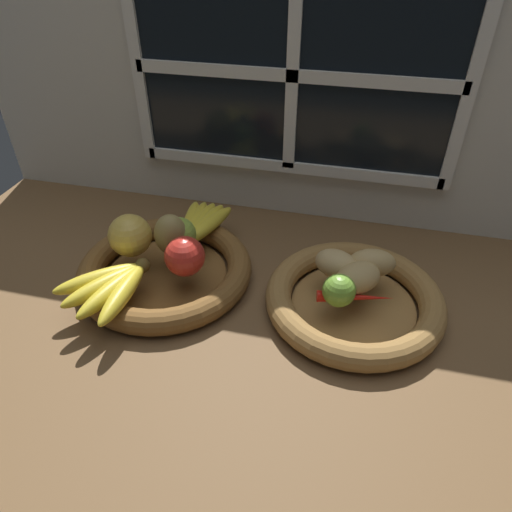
% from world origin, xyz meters
% --- Properties ---
extents(ground_plane, '(1.40, 0.90, 0.03)m').
position_xyz_m(ground_plane, '(0.00, 0.00, -0.01)').
color(ground_plane, brown).
extents(back_wall, '(1.40, 0.05, 0.55)m').
position_xyz_m(back_wall, '(0.00, 0.30, 0.28)').
color(back_wall, silver).
rests_on(back_wall, ground_plane).
extents(fruit_bowl_left, '(0.33, 0.33, 0.05)m').
position_xyz_m(fruit_bowl_left, '(-0.18, -0.01, 0.02)').
color(fruit_bowl_left, brown).
rests_on(fruit_bowl_left, ground_plane).
extents(fruit_bowl_right, '(0.31, 0.31, 0.05)m').
position_xyz_m(fruit_bowl_right, '(0.17, -0.01, 0.02)').
color(fruit_bowl_right, olive).
rests_on(fruit_bowl_right, ground_plane).
extents(apple_green_back, '(0.07, 0.07, 0.07)m').
position_xyz_m(apple_green_back, '(-0.16, 0.03, 0.08)').
color(apple_green_back, '#8CAD3D').
rests_on(apple_green_back, fruit_bowl_left).
extents(apple_golden_left, '(0.08, 0.08, 0.08)m').
position_xyz_m(apple_golden_left, '(-0.24, -0.00, 0.08)').
color(apple_golden_left, gold).
rests_on(apple_golden_left, fruit_bowl_left).
extents(apple_red_right, '(0.07, 0.07, 0.07)m').
position_xyz_m(apple_red_right, '(-0.13, -0.03, 0.08)').
color(apple_red_right, red).
rests_on(apple_red_right, fruit_bowl_left).
extents(pear_brown, '(0.08, 0.07, 0.08)m').
position_xyz_m(pear_brown, '(-0.17, 0.02, 0.09)').
color(pear_brown, olive).
rests_on(pear_brown, fruit_bowl_left).
extents(banana_bunch_front, '(0.14, 0.17, 0.03)m').
position_xyz_m(banana_bunch_front, '(-0.23, -0.11, 0.06)').
color(banana_bunch_front, gold).
rests_on(banana_bunch_front, fruit_bowl_left).
extents(banana_bunch_back, '(0.11, 0.17, 0.03)m').
position_xyz_m(banana_bunch_back, '(-0.15, 0.10, 0.06)').
color(banana_bunch_back, yellow).
rests_on(banana_bunch_back, fruit_bowl_left).
extents(potato_oblong, '(0.09, 0.08, 0.05)m').
position_xyz_m(potato_oblong, '(0.13, 0.02, 0.07)').
color(potato_oblong, tan).
rests_on(potato_oblong, fruit_bowl_right).
extents(potato_back, '(0.09, 0.06, 0.05)m').
position_xyz_m(potato_back, '(0.19, 0.04, 0.07)').
color(potato_back, tan).
rests_on(potato_back, fruit_bowl_right).
extents(potato_large, '(0.10, 0.10, 0.05)m').
position_xyz_m(potato_large, '(0.17, -0.01, 0.07)').
color(potato_large, tan).
rests_on(potato_large, fruit_bowl_right).
extents(lime_near, '(0.05, 0.05, 0.05)m').
position_xyz_m(lime_near, '(0.14, -0.05, 0.07)').
color(lime_near, '#6B9E33').
rests_on(lime_near, fruit_bowl_right).
extents(chili_pepper, '(0.13, 0.04, 0.02)m').
position_xyz_m(chili_pepper, '(0.17, -0.04, 0.06)').
color(chili_pepper, red).
rests_on(chili_pepper, fruit_bowl_right).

